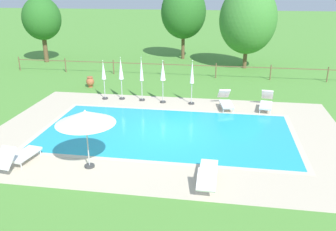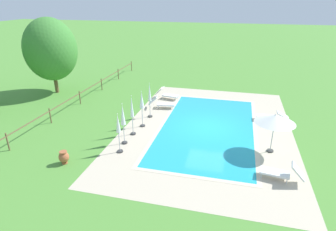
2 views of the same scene
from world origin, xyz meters
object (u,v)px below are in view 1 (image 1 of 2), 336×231
(sun_lounger_north_near_steps, at_px, (266,102))
(patio_umbrella_closed_row_mid_west, at_px, (121,72))
(patio_umbrella_open_foreground, at_px, (85,117))
(tree_far_west, at_px, (248,20))
(tree_west_mid, at_px, (183,12))
(tree_centre, at_px, (42,19))
(patio_umbrella_closed_row_east, at_px, (141,73))
(terracotta_urn_near_fence, at_px, (90,82))
(sun_lounger_north_end, at_px, (19,155))
(sun_lounger_north_far, at_px, (226,101))
(patio_umbrella_closed_row_mid_east, at_px, (104,74))
(sun_lounger_north_mid, at_px, (208,172))
(patio_umbrella_closed_row_centre, at_px, (192,76))
(patio_umbrella_closed_row_west, at_px, (163,74))

(sun_lounger_north_near_steps, relative_size, patio_umbrella_closed_row_mid_west, 0.82)
(patio_umbrella_open_foreground, bearing_deg, tree_far_west, 70.13)
(patio_umbrella_open_foreground, relative_size, tree_west_mid, 0.35)
(tree_west_mid, relative_size, tree_centre, 1.16)
(tree_far_west, bearing_deg, sun_lounger_north_near_steps, -85.96)
(patio_umbrella_open_foreground, relative_size, tree_centre, 0.41)
(patio_umbrella_closed_row_mid_west, distance_m, patio_umbrella_closed_row_east, 1.20)
(terracotta_urn_near_fence, bearing_deg, patio_umbrella_closed_row_mid_west, -38.14)
(sun_lounger_north_end, bearing_deg, sun_lounger_north_near_steps, 39.21)
(sun_lounger_north_far, distance_m, sun_lounger_north_end, 10.61)
(sun_lounger_north_far, height_order, terracotta_urn_near_fence, sun_lounger_north_far)
(tree_centre, bearing_deg, sun_lounger_north_far, -32.81)
(sun_lounger_north_far, distance_m, patio_umbrella_open_foreground, 8.95)
(patio_umbrella_closed_row_mid_east, xyz_separation_m, patio_umbrella_closed_row_east, (2.17, 0.06, 0.10))
(sun_lounger_north_mid, bearing_deg, patio_umbrella_closed_row_east, 116.53)
(patio_umbrella_closed_row_mid_west, bearing_deg, tree_centre, 135.35)
(patio_umbrella_closed_row_centre, bearing_deg, patio_umbrella_open_foreground, -111.02)
(sun_lounger_north_end, relative_size, patio_umbrella_closed_row_centre, 0.81)
(patio_umbrella_closed_row_east, bearing_deg, patio_umbrella_closed_row_mid_east, -178.36)
(patio_umbrella_closed_row_mid_east, bearing_deg, tree_centre, 131.74)
(patio_umbrella_closed_row_east, distance_m, tree_west_mid, 12.59)
(tree_far_west, xyz_separation_m, tree_west_mid, (-5.23, 2.95, 0.25))
(sun_lounger_north_near_steps, xyz_separation_m, sun_lounger_north_far, (-2.12, -0.14, -0.00))
(tree_centre, bearing_deg, tree_west_mid, 15.59)
(sun_lounger_north_end, distance_m, terracotta_urn_near_fence, 10.44)
(patio_umbrella_closed_row_mid_east, distance_m, terracotta_urn_near_fence, 3.05)
(patio_umbrella_closed_row_west, xyz_separation_m, tree_far_west, (4.88, 9.57, 2.06))
(sun_lounger_north_near_steps, height_order, sun_lounger_north_far, sun_lounger_north_near_steps)
(patio_umbrella_closed_row_east, height_order, terracotta_urn_near_fence, patio_umbrella_closed_row_east)
(sun_lounger_north_far, height_order, patio_umbrella_closed_row_centre, patio_umbrella_closed_row_centre)
(sun_lounger_north_mid, distance_m, patio_umbrella_open_foreground, 4.58)
(sun_lounger_north_near_steps, relative_size, sun_lounger_north_far, 0.99)
(patio_umbrella_closed_row_east, xyz_separation_m, terracotta_urn_near_fence, (-3.90, 2.20, -1.21))
(sun_lounger_north_mid, height_order, patio_umbrella_closed_row_mid_west, patio_umbrella_closed_row_mid_west)
(tree_west_mid, bearing_deg, terracotta_urn_near_fence, -115.26)
(patio_umbrella_closed_row_west, bearing_deg, sun_lounger_north_far, -6.10)
(sun_lounger_north_near_steps, height_order, patio_umbrella_closed_row_east, patio_umbrella_closed_row_east)
(patio_umbrella_closed_row_west, height_order, tree_centre, tree_centre)
(sun_lounger_north_mid, relative_size, terracotta_urn_near_fence, 3.03)
(sun_lounger_north_far, relative_size, tree_centre, 0.38)
(sun_lounger_north_near_steps, xyz_separation_m, sun_lounger_north_end, (-9.50, -7.75, 0.00))
(patio_umbrella_open_foreground, xyz_separation_m, tree_far_west, (6.26, 17.31, 1.80))
(patio_umbrella_closed_row_west, relative_size, patio_umbrella_closed_row_east, 0.96)
(sun_lounger_north_near_steps, xyz_separation_m, patio_umbrella_closed_row_west, (-5.57, 0.23, 1.27))
(sun_lounger_north_end, xyz_separation_m, tree_far_west, (8.81, 17.55, 3.33))
(sun_lounger_north_end, relative_size, tree_centre, 0.37)
(sun_lounger_north_far, distance_m, tree_far_west, 10.58)
(patio_umbrella_closed_row_mid_west, xyz_separation_m, tree_far_west, (7.31, 9.31, 2.10))
(patio_umbrella_closed_row_mid_east, bearing_deg, sun_lounger_north_mid, -52.52)
(terracotta_urn_near_fence, distance_m, tree_centre, 10.07)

